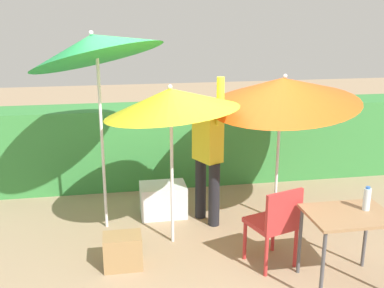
{
  "coord_description": "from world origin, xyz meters",
  "views": [
    {
      "loc": [
        -0.89,
        -4.79,
        2.61
      ],
      "look_at": [
        0.0,
        0.3,
        1.1
      ],
      "focal_mm": 42.96,
      "sensor_mm": 36.0,
      "label": 1
    }
  ],
  "objects_px": {
    "umbrella_yellow": "(171,101)",
    "cooler_box": "(163,200)",
    "chair_plastic": "(275,222)",
    "folding_table": "(348,222)",
    "bottle_water": "(367,199)",
    "umbrella_rainbow": "(94,47)",
    "umbrella_orange": "(283,91)",
    "crate_cardboard": "(123,251)",
    "person_vendor": "(208,151)"
  },
  "relations": [
    {
      "from": "umbrella_yellow",
      "to": "cooler_box",
      "type": "bearing_deg",
      "value": 91.54
    },
    {
      "from": "chair_plastic",
      "to": "folding_table",
      "type": "distance_m",
      "value": 0.73
    },
    {
      "from": "folding_table",
      "to": "bottle_water",
      "type": "height_order",
      "value": "bottle_water"
    },
    {
      "from": "umbrella_rainbow",
      "to": "umbrella_orange",
      "type": "xyz_separation_m",
      "value": [
        2.19,
        -0.12,
        -0.54
      ]
    },
    {
      "from": "umbrella_rainbow",
      "to": "crate_cardboard",
      "type": "bearing_deg",
      "value": -78.08
    },
    {
      "from": "crate_cardboard",
      "to": "cooler_box",
      "type": "bearing_deg",
      "value": 65.06
    },
    {
      "from": "bottle_water",
      "to": "folding_table",
      "type": "bearing_deg",
      "value": -166.44
    },
    {
      "from": "umbrella_rainbow",
      "to": "umbrella_yellow",
      "type": "bearing_deg",
      "value": -32.87
    },
    {
      "from": "bottle_water",
      "to": "umbrella_rainbow",
      "type": "bearing_deg",
      "value": 147.88
    },
    {
      "from": "crate_cardboard",
      "to": "bottle_water",
      "type": "distance_m",
      "value": 2.51
    },
    {
      "from": "crate_cardboard",
      "to": "folding_table",
      "type": "bearing_deg",
      "value": -17.68
    },
    {
      "from": "person_vendor",
      "to": "bottle_water",
      "type": "bearing_deg",
      "value": -51.65
    },
    {
      "from": "umbrella_yellow",
      "to": "person_vendor",
      "type": "height_order",
      "value": "umbrella_yellow"
    },
    {
      "from": "chair_plastic",
      "to": "bottle_water",
      "type": "relative_size",
      "value": 3.71
    },
    {
      "from": "umbrella_rainbow",
      "to": "umbrella_orange",
      "type": "height_order",
      "value": "umbrella_rainbow"
    },
    {
      "from": "chair_plastic",
      "to": "crate_cardboard",
      "type": "height_order",
      "value": "chair_plastic"
    },
    {
      "from": "umbrella_yellow",
      "to": "cooler_box",
      "type": "height_order",
      "value": "umbrella_yellow"
    },
    {
      "from": "chair_plastic",
      "to": "cooler_box",
      "type": "bearing_deg",
      "value": 124.58
    },
    {
      "from": "cooler_box",
      "to": "bottle_water",
      "type": "relative_size",
      "value": 2.47
    },
    {
      "from": "umbrella_yellow",
      "to": "person_vendor",
      "type": "distance_m",
      "value": 1.02
    },
    {
      "from": "person_vendor",
      "to": "bottle_water",
      "type": "xyz_separation_m",
      "value": [
        1.24,
        -1.56,
        -0.06
      ]
    },
    {
      "from": "umbrella_orange",
      "to": "umbrella_rainbow",
      "type": "bearing_deg",
      "value": 176.76
    },
    {
      "from": "umbrella_yellow",
      "to": "crate_cardboard",
      "type": "bearing_deg",
      "value": -142.33
    },
    {
      "from": "umbrella_rainbow",
      "to": "crate_cardboard",
      "type": "distance_m",
      "value": 2.26
    },
    {
      "from": "umbrella_orange",
      "to": "folding_table",
      "type": "relative_size",
      "value": 2.51
    },
    {
      "from": "bottle_water",
      "to": "cooler_box",
      "type": "bearing_deg",
      "value": 133.84
    },
    {
      "from": "umbrella_orange",
      "to": "crate_cardboard",
      "type": "bearing_deg",
      "value": -157.3
    },
    {
      "from": "umbrella_orange",
      "to": "bottle_water",
      "type": "bearing_deg",
      "value": -76.86
    },
    {
      "from": "umbrella_rainbow",
      "to": "bottle_water",
      "type": "distance_m",
      "value": 3.28
    },
    {
      "from": "umbrella_orange",
      "to": "chair_plastic",
      "type": "distance_m",
      "value": 1.65
    },
    {
      "from": "umbrella_orange",
      "to": "umbrella_yellow",
      "type": "bearing_deg",
      "value": -164.79
    },
    {
      "from": "folding_table",
      "to": "bottle_water",
      "type": "bearing_deg",
      "value": 13.56
    },
    {
      "from": "person_vendor",
      "to": "umbrella_orange",
      "type": "bearing_deg",
      "value": -6.16
    },
    {
      "from": "cooler_box",
      "to": "bottle_water",
      "type": "distance_m",
      "value": 2.64
    },
    {
      "from": "chair_plastic",
      "to": "cooler_box",
      "type": "distance_m",
      "value": 1.8
    },
    {
      "from": "crate_cardboard",
      "to": "folding_table",
      "type": "xyz_separation_m",
      "value": [
        2.14,
        -0.68,
        0.48
      ]
    },
    {
      "from": "person_vendor",
      "to": "cooler_box",
      "type": "relative_size",
      "value": 3.17
    },
    {
      "from": "chair_plastic",
      "to": "umbrella_yellow",
      "type": "bearing_deg",
      "value": 144.56
    },
    {
      "from": "umbrella_yellow",
      "to": "cooler_box",
      "type": "relative_size",
      "value": 3.23
    },
    {
      "from": "umbrella_orange",
      "to": "cooler_box",
      "type": "relative_size",
      "value": 3.38
    },
    {
      "from": "umbrella_orange",
      "to": "umbrella_yellow",
      "type": "height_order",
      "value": "umbrella_orange"
    },
    {
      "from": "chair_plastic",
      "to": "bottle_water",
      "type": "height_order",
      "value": "bottle_water"
    },
    {
      "from": "umbrella_orange",
      "to": "cooler_box",
      "type": "height_order",
      "value": "umbrella_orange"
    },
    {
      "from": "umbrella_orange",
      "to": "chair_plastic",
      "type": "height_order",
      "value": "umbrella_orange"
    },
    {
      "from": "umbrella_orange",
      "to": "bottle_water",
      "type": "xyz_separation_m",
      "value": [
        0.34,
        -1.47,
        -0.81
      ]
    },
    {
      "from": "umbrella_yellow",
      "to": "cooler_box",
      "type": "distance_m",
      "value": 1.65
    },
    {
      "from": "crate_cardboard",
      "to": "bottle_water",
      "type": "bearing_deg",
      "value": -15.21
    },
    {
      "from": "person_vendor",
      "to": "folding_table",
      "type": "distance_m",
      "value": 1.94
    },
    {
      "from": "crate_cardboard",
      "to": "umbrella_rainbow",
      "type": "bearing_deg",
      "value": 101.92
    },
    {
      "from": "umbrella_rainbow",
      "to": "chair_plastic",
      "type": "bearing_deg",
      "value": -34.32
    }
  ]
}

